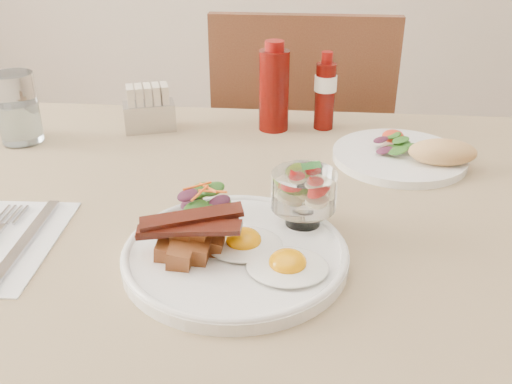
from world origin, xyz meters
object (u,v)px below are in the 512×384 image
Objects in this scene: table at (292,264)px; hot_sauce_bottle at (325,92)px; chair_far at (300,164)px; sugar_caddy at (149,111)px; fruit_cup at (304,191)px; ketchup_bottle at (274,89)px; main_plate at (235,255)px; water_glass at (18,112)px; second_plate at (409,154)px.

hot_sauce_bottle is at bearing 82.49° from table.
sugar_caddy is at bearing -128.76° from chair_far.
ketchup_bottle is (-0.06, 0.38, 0.02)m from fruit_cup.
sugar_caddy is at bearing -173.70° from ketchup_bottle.
ketchup_bottle reaches higher than main_plate.
chair_far reaches higher than sugar_caddy.
chair_far reaches higher than water_glass.
ketchup_bottle reaches higher than table.
chair_far reaches higher than ketchup_bottle.
water_glass is at bearing -167.68° from hot_sauce_bottle.
fruit_cup is 0.39m from ketchup_bottle.
second_plate is 1.83× the size of water_glass.
second_plate is 0.22m from hot_sauce_bottle.
chair_far is at bearing 91.03° from fruit_cup.
table is 0.38m from hot_sauce_bottle.
table is 15.35× the size of fruit_cup.
hot_sauce_bottle is at bearing -12.27° from sugar_caddy.
table is 1.43× the size of chair_far.
ketchup_bottle is (0.02, 0.46, 0.07)m from main_plate.
fruit_cup is 0.40m from hot_sauce_bottle.
chair_far is at bearing 98.09° from hot_sauce_bottle.
main_plate is 1.20× the size of second_plate.
fruit_cup is at bearing -94.68° from hot_sauce_bottle.
chair_far is 0.44m from hot_sauce_bottle.
fruit_cup is 0.47m from sugar_caddy.
table is at bearing -81.17° from ketchup_bottle.
table is 0.37m from ketchup_bottle.
main_plate is 0.12m from fruit_cup.
sugar_caddy is (-0.29, 0.30, 0.13)m from table.
water_glass is (-0.46, -0.11, -0.02)m from ketchup_bottle.
sugar_caddy is (-0.24, -0.03, -0.04)m from ketchup_bottle.
hot_sauce_bottle reaches higher than table.
fruit_cup is at bearing -80.47° from ketchup_bottle.
water_glass is (-0.44, 0.35, 0.05)m from main_plate.
hot_sauce_bottle is (0.11, 0.47, 0.06)m from main_plate.
fruit_cup is (0.08, 0.07, 0.06)m from main_plate.
chair_far is 0.73m from water_glass.
water_glass is at bearing -139.06° from chair_far.
main_plate is at bearing -137.98° from fruit_cup.
chair_far is 0.77m from fruit_cup.
table is 0.68m from chair_far.
fruit_cup reaches higher than table.
hot_sauce_bottle reaches higher than fruit_cup.
second_plate is 0.70m from water_glass.
chair_far reaches higher than hot_sauce_bottle.
fruit_cup is at bearing 42.02° from main_plate.
second_plate is 2.15× the size of sugar_caddy.
fruit_cup is at bearing -125.49° from second_plate.
table is at bearing -65.59° from sugar_caddy.
second_plate is at bearing 54.51° from fruit_cup.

